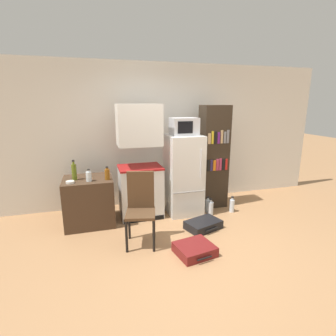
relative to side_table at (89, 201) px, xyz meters
name	(u,v)px	position (x,y,z in m)	size (l,w,h in m)	color
ground_plane	(199,249)	(1.43, -1.26, -0.39)	(24.00, 24.00, 0.00)	#A3754C
wall_back	(171,134)	(1.63, 0.74, 0.96)	(6.40, 0.10, 2.69)	silver
side_table	(89,201)	(0.00, 0.00, 0.00)	(0.78, 0.68, 0.78)	#422D1E
kitchen_hutch	(140,166)	(0.87, 0.07, 0.51)	(0.73, 0.56, 1.95)	silver
refrigerator	(183,174)	(1.65, 0.02, 0.32)	(0.60, 0.66, 1.42)	silver
microwave	(184,126)	(1.65, 0.02, 1.18)	(0.45, 0.36, 0.29)	#B7B7BC
bookshelf	(213,157)	(2.29, 0.16, 0.57)	(0.50, 0.37, 1.92)	#2D2319
bottle_amber_beer	(107,174)	(0.31, -0.15, 0.48)	(0.08, 0.08, 0.21)	brown
bottle_olive_oil	(74,172)	(-0.19, -0.02, 0.52)	(0.07, 0.07, 0.32)	#566619
bottle_clear_short	(89,176)	(0.03, -0.17, 0.47)	(0.09, 0.09, 0.19)	silver
bowl	(70,182)	(-0.25, -0.19, 0.41)	(0.12, 0.12, 0.03)	silver
chair	(141,203)	(0.71, -0.83, 0.21)	(0.48, 0.49, 1.03)	black
suitcase_large_flat	(195,249)	(1.33, -1.35, -0.32)	(0.55, 0.51, 0.13)	maroon
suitcase_small_flat	(203,225)	(1.73, -0.72, -0.32)	(0.63, 0.51, 0.13)	black
water_bottle_front	(211,208)	(2.07, -0.26, -0.26)	(0.10, 0.10, 0.31)	silver
water_bottle_middle	(232,205)	(2.51, -0.25, -0.26)	(0.09, 0.09, 0.30)	silver
water_bottle_back	(208,206)	(2.08, -0.13, -0.26)	(0.09, 0.09, 0.30)	silver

